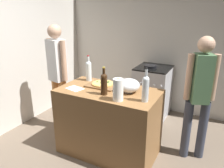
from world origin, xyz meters
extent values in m
cube|color=#6B5B4C|center=(0.00, 1.21, -0.01)|extent=(4.17, 3.03, 0.02)
cube|color=beige|center=(0.00, 2.48, 1.30)|extent=(4.17, 0.10, 2.60)
cube|color=beige|center=(-1.83, 1.21, 1.30)|extent=(0.10, 3.03, 2.60)
cube|color=olive|center=(-0.13, 0.77, 0.45)|extent=(1.26, 0.69, 0.89)
cube|color=brown|center=(-0.27, 0.88, 0.90)|extent=(0.40, 0.32, 0.02)
cylinder|color=tan|center=(-0.27, 0.88, 0.92)|extent=(0.29, 0.29, 0.02)
cylinder|color=#EAC660|center=(-0.27, 0.88, 0.93)|extent=(0.26, 0.26, 0.00)
cylinder|color=#335926|center=(-0.21, 0.83, 0.94)|extent=(0.02, 0.02, 0.01)
cylinder|color=#335926|center=(-0.27, 0.88, 0.94)|extent=(0.03, 0.03, 0.01)
cylinder|color=#335926|center=(-0.27, 0.88, 0.94)|extent=(0.03, 0.03, 0.01)
cylinder|color=#335926|center=(-0.22, 0.95, 0.94)|extent=(0.03, 0.03, 0.01)
cylinder|color=#335926|center=(-0.27, 0.85, 0.94)|extent=(0.02, 0.02, 0.01)
cylinder|color=#335926|center=(-0.35, 0.88, 0.94)|extent=(0.03, 0.03, 0.01)
cylinder|color=#335926|center=(-0.21, 0.91, 0.94)|extent=(0.03, 0.03, 0.01)
cylinder|color=#335926|center=(-0.29, 0.88, 0.94)|extent=(0.03, 0.03, 0.01)
cylinder|color=#B2B2B7|center=(0.12, 0.83, 0.90)|extent=(0.11, 0.11, 0.01)
ellipsoid|color=silver|center=(0.12, 0.83, 0.98)|extent=(0.27, 0.27, 0.16)
cylinder|color=white|center=(0.12, 0.54, 1.02)|extent=(0.12, 0.12, 0.25)
cylinder|color=#997551|center=(0.12, 0.54, 1.02)|extent=(0.03, 0.03, 0.25)
cylinder|color=silver|center=(-0.55, 0.98, 1.01)|extent=(0.08, 0.08, 0.24)
sphere|color=silver|center=(-0.55, 0.98, 1.13)|extent=(0.08, 0.08, 0.08)
cylinder|color=silver|center=(-0.55, 0.98, 1.20)|extent=(0.03, 0.03, 0.09)
cylinder|color=maroon|center=(-0.55, 0.98, 1.24)|extent=(0.03, 0.03, 0.01)
cylinder|color=#331E0F|center=(-0.10, 0.62, 1.00)|extent=(0.08, 0.08, 0.22)
sphere|color=#331E0F|center=(-0.10, 0.62, 1.11)|extent=(0.08, 0.08, 0.08)
cylinder|color=#331E0F|center=(-0.10, 0.62, 1.17)|extent=(0.03, 0.03, 0.08)
cylinder|color=gold|center=(-0.10, 0.62, 1.22)|extent=(0.03, 0.03, 0.01)
cylinder|color=silver|center=(0.39, 0.65, 1.02)|extent=(0.07, 0.07, 0.25)
sphere|color=silver|center=(0.39, 0.65, 1.14)|extent=(0.07, 0.07, 0.07)
cylinder|color=silver|center=(0.39, 0.65, 1.21)|extent=(0.03, 0.03, 0.09)
cylinder|color=black|center=(0.39, 0.65, 1.26)|extent=(0.03, 0.03, 0.01)
cube|color=white|center=(-0.53, 0.62, 0.89)|extent=(0.24, 0.19, 0.00)
cube|color=#B7B7BC|center=(0.05, 2.08, 0.44)|extent=(0.57, 0.60, 0.88)
cube|color=black|center=(0.05, 2.08, 0.89)|extent=(0.57, 0.60, 0.02)
cylinder|color=silver|center=(-0.18, 1.77, 0.69)|extent=(0.04, 0.02, 0.04)
cylinder|color=silver|center=(-0.06, 1.77, 0.69)|extent=(0.04, 0.02, 0.04)
cylinder|color=silver|center=(0.05, 1.77, 0.69)|extent=(0.04, 0.02, 0.04)
cylinder|color=silver|center=(0.16, 1.77, 0.69)|extent=(0.04, 0.02, 0.04)
cylinder|color=silver|center=(0.28, 1.77, 0.69)|extent=(0.04, 0.02, 0.04)
cylinder|color=black|center=(0.01, 2.03, 0.92)|extent=(0.22, 0.22, 0.04)
cylinder|color=#D88C4C|center=(-1.19, 1.00, 0.41)|extent=(0.11, 0.11, 0.82)
cylinder|color=#D88C4C|center=(-1.01, 0.96, 0.41)|extent=(0.11, 0.11, 0.82)
cube|color=silver|center=(-1.10, 0.98, 1.13)|extent=(0.27, 0.24, 0.61)
cylinder|color=tan|center=(-1.26, 1.01, 1.14)|extent=(0.08, 0.08, 0.58)
cylinder|color=tan|center=(-0.95, 0.94, 1.14)|extent=(0.08, 0.08, 0.58)
sphere|color=tan|center=(-1.10, 0.98, 1.55)|extent=(0.20, 0.20, 0.20)
cylinder|color=#383D4C|center=(0.98, 1.22, 0.39)|extent=(0.11, 0.11, 0.78)
cylinder|color=#383D4C|center=(0.80, 1.15, 0.39)|extent=(0.11, 0.11, 0.78)
cube|color=#4C724C|center=(0.89, 1.19, 1.07)|extent=(0.26, 0.26, 0.59)
cylinder|color=tan|center=(1.03, 1.24, 1.09)|extent=(0.08, 0.08, 0.56)
cylinder|color=tan|center=(0.76, 1.13, 1.09)|extent=(0.08, 0.08, 0.56)
sphere|color=tan|center=(0.89, 1.19, 1.47)|extent=(0.19, 0.19, 0.19)
camera|label=1|loc=(1.09, -1.47, 1.86)|focal=35.16mm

